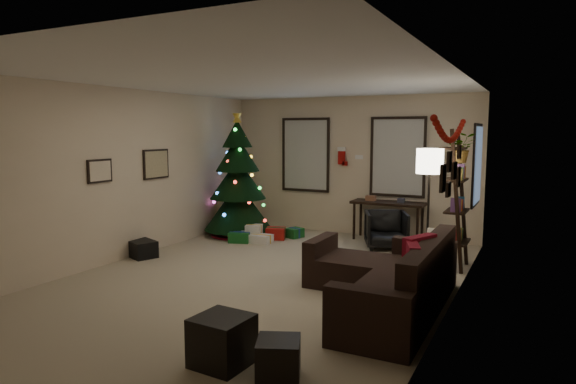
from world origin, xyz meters
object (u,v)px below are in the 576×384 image
Objects in this scene: sofa at (390,282)px; desk at (388,206)px; desk_chair at (386,230)px; bookshelf at (458,202)px; christmas_tree at (238,184)px.

sofa reaches higher than desk.
bookshelf is (1.29, -0.79, 0.67)m from desk_chair.
christmas_tree is at bearing 161.17° from desk_chair.
desk_chair is (2.90, 0.22, -0.69)m from christmas_tree.
christmas_tree reaches higher than desk_chair.
desk is (-1.00, 3.45, 0.37)m from sofa.
sofa is 3.61m from desk.
desk_chair is at bearing 106.77° from sofa.
sofa is at bearing -73.85° from desk.
desk is at bearing 135.06° from bookshelf.
bookshelf is (0.44, 2.01, 0.72)m from sofa.
desk_chair is at bearing -76.55° from desk.
desk is 2.07m from bookshelf.
desk_chair is at bearing 148.47° from bookshelf.
bookshelf is at bearing -7.72° from christmas_tree.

